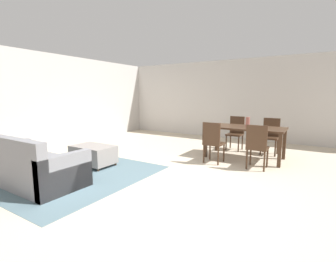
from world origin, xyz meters
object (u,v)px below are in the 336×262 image
object	(u,v)px
dining_chair_near_left	(213,140)
dining_chair_far_right	(270,134)
couch	(30,167)
ottoman_table	(93,154)
dining_chair_far_left	(236,131)
dining_table	(245,130)
vase_centerpiece	(248,122)
dining_chair_near_right	(257,144)

from	to	relation	value
dining_chair_near_left	dining_chair_far_right	world-z (taller)	same
couch	ottoman_table	xyz separation A→B (m)	(0.07, 1.31, -0.04)
dining_chair_far_left	dining_table	bearing A→B (deg)	-61.10
vase_centerpiece	dining_table	bearing A→B (deg)	-163.19
dining_chair_near_left	dining_chair_far_right	xyz separation A→B (m)	(0.93, 1.60, 0.00)
ottoman_table	dining_chair_far_left	distance (m)	3.83
couch	dining_chair_near_left	bearing A→B (deg)	52.23
dining_table	dining_chair_far_left	distance (m)	0.95
couch	dining_chair_far_left	size ratio (longest dim) A/B	2.12
ottoman_table	dining_chair_near_left	bearing A→B (deg)	35.61
dining_chair_near_right	dining_chair_far_left	distance (m)	1.84
dining_chair_near_left	dining_chair_near_right	world-z (taller)	same
dining_chair_near_left	dining_chair_far_right	bearing A→B (deg)	59.89
couch	dining_chair_near_right	distance (m)	4.25
couch	dining_chair_far_right	bearing A→B (deg)	54.84
ottoman_table	couch	bearing A→B (deg)	-93.21
ottoman_table	vase_centerpiece	xyz separation A→B (m)	(2.65, 2.36, 0.63)
couch	dining_chair_far_left	distance (m)	5.00
dining_table	dining_chair_near_right	distance (m)	0.92
vase_centerpiece	couch	bearing A→B (deg)	-126.56
dining_table	dining_chair_far_left	xyz separation A→B (m)	(-0.45, 0.82, -0.15)
dining_chair_far_right	vase_centerpiece	size ratio (longest dim) A/B	3.95
dining_chair_near_left	dining_chair_near_right	bearing A→B (deg)	2.68
ottoman_table	dining_chair_far_left	bearing A→B (deg)	55.91
dining_chair_near_right	ottoman_table	bearing A→B (deg)	-152.88
dining_chair_near_left	dining_chair_far_left	bearing A→B (deg)	89.21
dining_chair_near_left	vase_centerpiece	bearing A→B (deg)	57.82
dining_table	vase_centerpiece	distance (m)	0.21
ottoman_table	dining_chair_far_right	size ratio (longest dim) A/B	0.99
dining_chair_far_right	ottoman_table	bearing A→B (deg)	-134.33
couch	vase_centerpiece	distance (m)	4.61
dining_chair_far_right	vase_centerpiece	xyz separation A→B (m)	(-0.40, -0.76, 0.36)
dining_chair_far_left	ottoman_table	bearing A→B (deg)	-124.09
dining_table	dining_chair_near_right	xyz separation A→B (m)	(0.45, -0.78, -0.15)
dining_chair_far_right	vase_centerpiece	distance (m)	0.93
couch	dining_table	size ratio (longest dim) A/B	1.10
ottoman_table	dining_chair_near_right	xyz separation A→B (m)	(3.05, 1.56, 0.28)
couch	ottoman_table	bearing A→B (deg)	86.79
ottoman_table	dining_chair_near_left	size ratio (longest dim) A/B	0.99
dining_chair_near_left	dining_chair_far_right	size ratio (longest dim) A/B	1.00
couch	dining_chair_near_left	xyz separation A→B (m)	(2.19, 2.83, 0.23)
dining_chair_far_left	dining_chair_near_right	bearing A→B (deg)	-60.51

